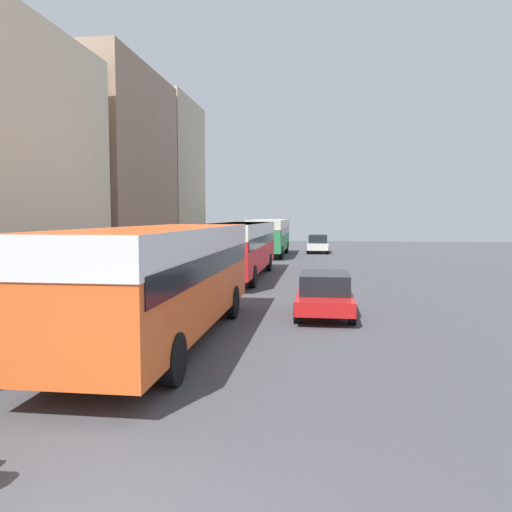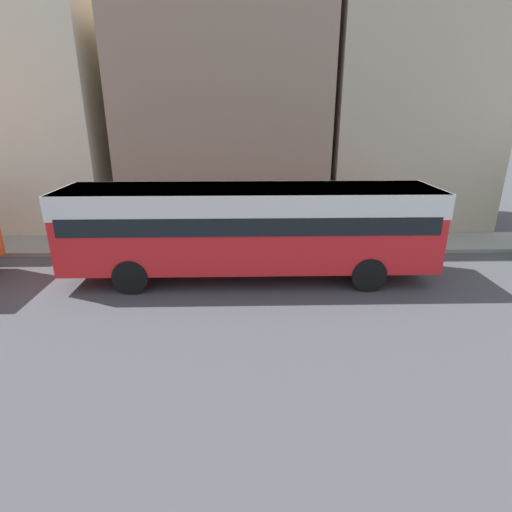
% 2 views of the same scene
% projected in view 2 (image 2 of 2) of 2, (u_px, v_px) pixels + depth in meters
% --- Properties ---
extents(building_midblock, '(6.49, 7.16, 9.09)m').
position_uv_depth(building_midblock, '(32.00, 120.00, 17.80)').
color(building_midblock, beige).
rests_on(building_midblock, ground_plane).
extents(building_far_terrace, '(6.71, 8.55, 10.37)m').
position_uv_depth(building_far_terrace, '(225.00, 105.00, 17.89)').
color(building_far_terrace, gray).
rests_on(building_far_terrace, ground_plane).
extents(building_end_row, '(5.65, 6.80, 10.61)m').
position_uv_depth(building_end_row, '(404.00, 102.00, 17.54)').
color(building_end_row, '#BCAD93').
rests_on(building_end_row, ground_plane).
extents(bus_following, '(2.49, 10.97, 2.80)m').
position_uv_depth(bus_following, '(250.00, 220.00, 11.93)').
color(bus_following, red).
rests_on(bus_following, ground_plane).
extents(pedestrian_near_curb, '(0.33, 0.33, 1.57)m').
position_uv_depth(pedestrian_near_curb, '(238.00, 220.00, 15.39)').
color(pedestrian_near_curb, '#232838').
rests_on(pedestrian_near_curb, sidewalk).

